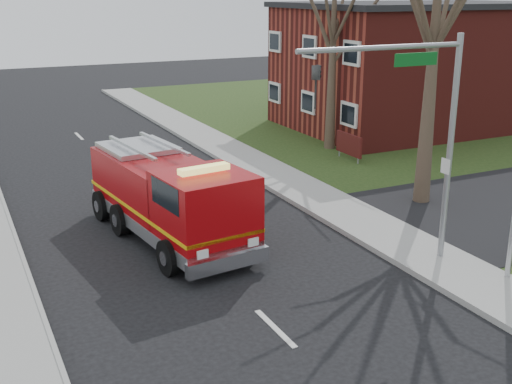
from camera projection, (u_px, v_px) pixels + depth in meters
name	position (u px, v px, depth m)	size (l,w,h in m)	color
ground	(275.00, 329.00, 15.72)	(120.00, 120.00, 0.00)	black
sidewalk_right	(468.00, 278.00, 18.29)	(2.40, 80.00, 0.15)	#9D9D98
brick_building	(419.00, 65.00, 37.98)	(15.40, 10.40, 7.25)	maroon
health_center_sign	(349.00, 145.00, 30.55)	(0.12, 2.00, 1.40)	#461110
bare_tree_near	(437.00, 5.00, 22.59)	(6.00, 6.00, 12.00)	#392F22
bare_tree_far	(334.00, 21.00, 31.21)	(5.25, 5.25, 10.50)	#392F22
traffic_signal_mast	(418.00, 112.00, 17.76)	(5.29, 0.18, 6.80)	gray
fire_engine	(170.00, 199.00, 20.95)	(3.66, 7.87, 3.07)	#9B070B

